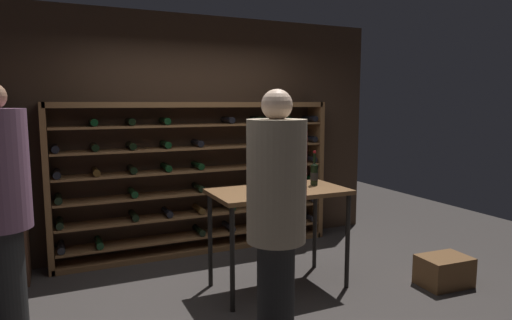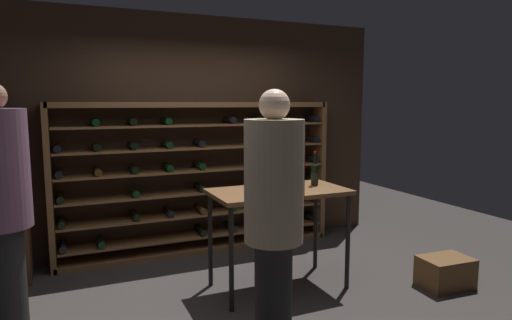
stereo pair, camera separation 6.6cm
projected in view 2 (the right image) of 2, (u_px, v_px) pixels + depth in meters
ground_plane at (247, 300)px, 4.00m from camera, size 9.38×9.38×0.00m
back_wall at (194, 134)px, 5.36m from camera, size 4.89×0.10×2.80m
wine_rack at (201, 178)px, 5.24m from camera, size 3.30×0.32×1.78m
tasting_table at (279, 200)px, 4.17m from camera, size 1.28×0.68×0.96m
person_bystander_red_print at (0, 197)px, 3.33m from camera, size 0.44×0.44×1.92m
person_bystander_dark_jacket at (274, 209)px, 3.11m from camera, size 0.43×0.42×1.87m
wine_crate at (445, 272)px, 4.27m from camera, size 0.50×0.37×0.29m
display_cabinet at (2, 198)px, 4.27m from camera, size 0.44×0.36×1.72m
wine_bottle_gold_foil at (315, 174)px, 4.36m from camera, size 0.08×0.08×0.34m
wine_bottle_red_label at (256, 177)px, 4.10m from camera, size 0.08×0.08×0.38m
wine_glass_stemmed_left at (270, 179)px, 4.11m from camera, size 0.08×0.08×0.14m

